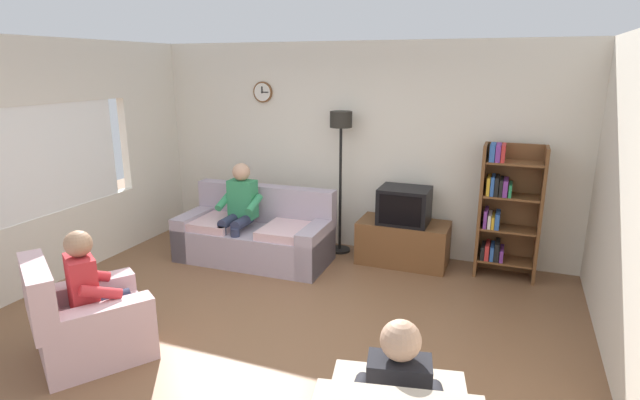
% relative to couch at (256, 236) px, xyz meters
% --- Properties ---
extents(ground_plane, '(12.00, 12.00, 0.00)m').
position_rel_couch_xyz_m(ground_plane, '(1.02, -1.69, -0.31)').
color(ground_plane, brown).
extents(back_wall_assembly, '(6.20, 0.17, 2.70)m').
position_rel_couch_xyz_m(back_wall_assembly, '(1.01, 0.97, 1.04)').
color(back_wall_assembly, silver).
rests_on(back_wall_assembly, ground_plane).
extents(left_wall_assembly, '(0.12, 5.80, 2.70)m').
position_rel_couch_xyz_m(left_wall_assembly, '(-1.84, -1.65, 1.03)').
color(left_wall_assembly, silver).
rests_on(left_wall_assembly, ground_plane).
extents(couch, '(1.92, 0.93, 0.90)m').
position_rel_couch_xyz_m(couch, '(0.00, 0.00, 0.00)').
color(couch, '#A899A8').
rests_on(couch, ground_plane).
extents(tv_stand, '(1.10, 0.56, 0.53)m').
position_rel_couch_xyz_m(tv_stand, '(1.77, 0.56, -0.05)').
color(tv_stand, brown).
rests_on(tv_stand, ground_plane).
extents(tv, '(0.60, 0.49, 0.44)m').
position_rel_couch_xyz_m(tv, '(1.77, 0.54, 0.44)').
color(tv, black).
rests_on(tv, tv_stand).
extents(bookshelf, '(0.68, 0.36, 1.56)m').
position_rel_couch_xyz_m(bookshelf, '(2.92, 0.63, 0.49)').
color(bookshelf, brown).
rests_on(bookshelf, ground_plane).
extents(floor_lamp, '(0.28, 0.28, 1.85)m').
position_rel_couch_xyz_m(floor_lamp, '(0.90, 0.66, 1.14)').
color(floor_lamp, black).
rests_on(floor_lamp, ground_plane).
extents(armchair_near_window, '(1.15, 1.18, 0.90)m').
position_rel_couch_xyz_m(armchair_near_window, '(-0.26, -2.46, -0.02)').
color(armchair_near_window, beige).
rests_on(armchair_near_window, ground_plane).
extents(person_on_couch, '(0.52, 0.54, 1.24)m').
position_rel_couch_xyz_m(person_on_couch, '(-0.16, -0.11, 0.39)').
color(person_on_couch, '#338C59').
rests_on(person_on_couch, ground_plane).
extents(person_in_left_armchair, '(0.61, 0.64, 1.12)m').
position_rel_couch_xyz_m(person_in_left_armchair, '(-0.21, -2.39, 0.29)').
color(person_in_left_armchair, red).
rests_on(person_in_left_armchair, ground_plane).
extents(person_in_right_armchair, '(0.57, 0.59, 1.12)m').
position_rel_couch_xyz_m(person_in_right_armchair, '(2.48, -2.86, 0.29)').
color(person_in_right_armchair, black).
rests_on(person_in_right_armchair, ground_plane).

